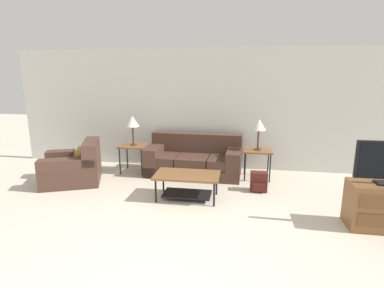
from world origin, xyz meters
TOP-DOWN VIEW (x-y plane):
  - wall_back at (0.00, 4.31)m, footprint 8.67×0.06m
  - couch at (-0.16, 3.76)m, footprint 1.97×0.97m
  - armchair at (-2.37, 2.90)m, footprint 1.30×1.25m
  - coffee_table at (-0.07, 2.46)m, footprint 1.07×0.61m
  - side_table_left at (-1.44, 3.69)m, footprint 0.55×0.50m
  - side_table_right at (1.13, 3.69)m, footprint 0.55×0.50m
  - table_lamp_left at (-1.44, 3.69)m, footprint 0.28×0.28m
  - table_lamp_right at (1.13, 3.69)m, footprint 0.28×0.28m
  - backpack at (1.13, 2.98)m, footprint 0.30×0.25m

SIDE VIEW (x-z plane):
  - backpack at x=1.13m, z-range -0.01..0.35m
  - armchair at x=-2.37m, z-range -0.12..0.68m
  - couch at x=-0.16m, z-range -0.11..0.71m
  - coffee_table at x=-0.07m, z-range 0.10..0.53m
  - side_table_left at x=-1.44m, z-range 0.24..0.83m
  - side_table_right at x=1.13m, z-range 0.24..0.83m
  - table_lamp_left at x=-1.44m, z-range 0.77..1.39m
  - table_lamp_right at x=1.13m, z-range 0.77..1.39m
  - wall_back at x=0.00m, z-range 0.00..2.60m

